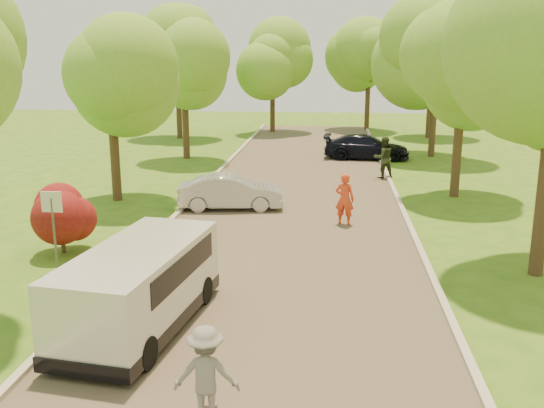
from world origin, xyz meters
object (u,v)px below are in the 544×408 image
at_px(street_sign, 53,214).
at_px(silver_sedan, 231,192).
at_px(person_striped, 345,199).
at_px(person_olive, 384,158).
at_px(skateboarder, 206,374).
at_px(dark_sedan, 366,147).
at_px(minivan, 140,286).

height_order(street_sign, silver_sedan, street_sign).
height_order(person_striped, person_olive, person_olive).
xyz_separation_m(skateboarder, person_olive, (4.21, 19.86, 0.08)).
distance_m(dark_sedan, person_olive, 5.32).
bearing_deg(skateboarder, minivan, -62.28).
xyz_separation_m(minivan, person_striped, (4.37, 8.42, -0.05)).
bearing_deg(silver_sedan, person_olive, -51.23).
bearing_deg(dark_sedan, silver_sedan, 158.34).
bearing_deg(minivan, silver_sedan, 96.88).
xyz_separation_m(street_sign, dark_sedan, (9.10, 18.71, -0.89)).
relative_size(minivan, skateboarder, 3.16).
bearing_deg(dark_sedan, skateboarder, 175.61).
height_order(silver_sedan, dark_sedan, dark_sedan).
xyz_separation_m(street_sign, person_olive, (9.60, 13.42, -0.60)).
relative_size(minivan, person_olive, 2.57).
distance_m(minivan, person_striped, 9.49).
bearing_deg(skateboarder, person_olive, -106.41).
height_order(street_sign, minivan, street_sign).
bearing_deg(person_olive, street_sign, 37.01).
relative_size(silver_sedan, person_olive, 2.00).
bearing_deg(silver_sedan, skateboarder, -179.48).
bearing_deg(silver_sedan, minivan, 171.47).
distance_m(skateboarder, person_olive, 20.30).
bearing_deg(street_sign, minivan, -43.36).
bearing_deg(person_striped, dark_sedan, -81.72).
relative_size(minivan, silver_sedan, 1.28).
relative_size(silver_sedan, dark_sedan, 0.83).
relative_size(dark_sedan, person_striped, 2.62).
xyz_separation_m(skateboarder, person_striped, (2.29, 11.73, -0.00)).
xyz_separation_m(minivan, skateboarder, (2.08, -3.31, -0.04)).
height_order(street_sign, person_olive, street_sign).
xyz_separation_m(street_sign, skateboarder, (5.39, -6.43, -0.67)).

